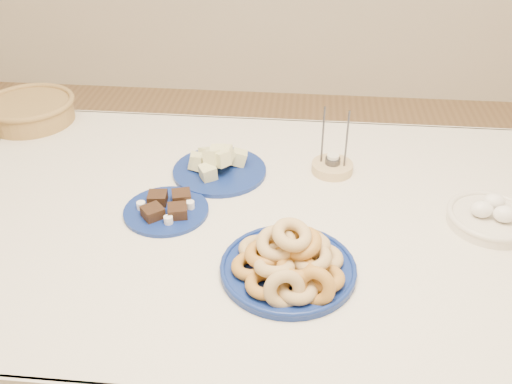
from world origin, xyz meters
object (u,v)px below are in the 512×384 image
dining_table (258,246)px  wicker_basket (30,110)px  donut_platter (289,262)px  candle_holder (332,166)px  egg_bowl (491,217)px  brownie_plate (167,209)px  melon_plate (218,166)px

dining_table → wicker_basket: size_ratio=4.85×
donut_platter → candle_holder: size_ratio=1.71×
dining_table → egg_bowl: egg_bowl is taller
brownie_plate → wicker_basket: wicker_basket is taller
donut_platter → brownie_plate: bearing=147.6°
dining_table → donut_platter: size_ratio=5.10×
wicker_basket → egg_bowl: (1.38, -0.44, -0.02)m
wicker_basket → dining_table: bearing=-29.7°
wicker_basket → brownie_plate: bearing=-39.8°
dining_table → wicker_basket: wicker_basket is taller
donut_platter → egg_bowl: bearing=25.7°
wicker_basket → melon_plate: bearing=-21.8°
dining_table → egg_bowl: (0.58, 0.01, 0.13)m
melon_plate → wicker_basket: melon_plate is taller
brownie_plate → candle_holder: candle_holder is taller
wicker_basket → egg_bowl: 1.45m
candle_holder → egg_bowl: size_ratio=0.85×
donut_platter → brownie_plate: (-0.32, 0.20, -0.02)m
donut_platter → brownie_plate: donut_platter is taller
donut_platter → wicker_basket: (-0.89, 0.68, 0.01)m
brownie_plate → melon_plate: bearing=64.0°
dining_table → egg_bowl: size_ratio=7.39×
dining_table → wicker_basket: bearing=150.3°
dining_table → wicker_basket: 0.93m
candle_holder → donut_platter: bearing=-102.6°
brownie_plate → egg_bowl: bearing=2.1°
donut_platter → egg_bowl: donut_platter is taller
donut_platter → melon_plate: 0.47m
wicker_basket → donut_platter: bearing=-37.3°
wicker_basket → candle_holder: 1.02m
dining_table → candle_holder: candle_holder is taller
melon_plate → egg_bowl: melon_plate is taller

